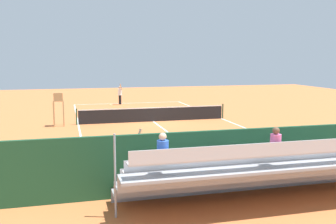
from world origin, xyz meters
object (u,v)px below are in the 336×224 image
Objects in this scene: tennis_player at (120,93)px; tennis_ball_near at (124,106)px; umpire_chair at (58,106)px; equipment_bag at (237,176)px; tennis_racket at (111,105)px; bleacher_stand at (259,172)px; line_judge at (140,156)px; courtside_bench at (286,161)px; tennis_net at (153,114)px; tennis_ball_far at (113,106)px.

tennis_player is 29.18× the size of tennis_ball_near.
umpire_chair reaches higher than tennis_player.
tennis_player is (0.95, -23.75, 0.84)m from equipment_bag.
umpire_chair is 3.65× the size of tennis_racket.
bleacher_stand reaches higher than line_judge.
courtside_bench is (-2.20, -2.07, -0.35)m from bleacher_stand.
umpire_chair is 1.11× the size of line_judge.
umpire_chair is 12.93m from line_judge.
equipment_bag reaches higher than tennis_racket.
tennis_ball_near is at bearing -85.20° from tennis_net.
tennis_racket is at bearing -80.26° from tennis_net.
tennis_net is 8.76m from tennis_ball_far.
umpire_chair is 1.19× the size of courtside_bench.
tennis_player reaches higher than equipment_bag.
tennis_ball_near is at bearing -87.86° from equipment_bag.
umpire_chair is at bearing 63.10° from tennis_ball_far.
tennis_net is 5.35× the size of tennis_player.
bleacher_stand is at bearing 91.47° from tennis_ball_near.
tennis_ball_far is (3.79, -21.85, -0.53)m from courtside_bench.
tennis_ball_near is at bearing -96.76° from line_judge.
bleacher_stand reaches higher than tennis_net.
line_judge is (-2.88, 12.60, -0.30)m from umpire_chair.
courtside_bench is at bearing -176.31° from equipment_bag.
bleacher_stand is at bearing 142.44° from line_judge.
tennis_ball_near is at bearing -120.91° from umpire_chair.
umpire_chair is at bearing 59.09° from tennis_ball_near.
equipment_bag is 13.64× the size of tennis_ball_near.
tennis_net is at bearing 94.80° from tennis_ball_near.
umpire_chair reaches higher than tennis_net.
tennis_ball_far is (-4.49, -8.86, -1.28)m from umpire_chair.
tennis_ball_far is at bearing -86.21° from bleacher_stand.
equipment_bag reaches higher than tennis_ball_far.
tennis_ball_far is at bearing -94.29° from line_judge.
umpire_chair is at bearing 63.31° from tennis_player.
tennis_net is 156.06× the size of tennis_ball_near.
line_judge reaches higher than tennis_ball_near.
tennis_racket is (1.60, -25.39, -0.90)m from bleacher_stand.
line_judge is at bearing 86.03° from tennis_racket.
bleacher_stand is 4.70× the size of tennis_player.
tennis_ball_far is (0.85, 1.77, -0.98)m from tennis_player.
line_judge is at bearing -4.12° from courtside_bench.
bleacher_stand is 4.23× the size of umpire_chair.
tennis_net is 10.21m from tennis_racket.
tennis_net is 8.88m from tennis_ball_near.
bleacher_stand is 23.99m from tennis_ball_far.
tennis_player is at bearing -88.36° from bleacher_stand.
tennis_ball_far is (1.80, -21.98, -0.15)m from equipment_bag.
bleacher_stand reaches higher than courtside_bench.
tennis_net is 11.44× the size of equipment_bag.
tennis_racket is (3.81, -23.32, -0.54)m from courtside_bench.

